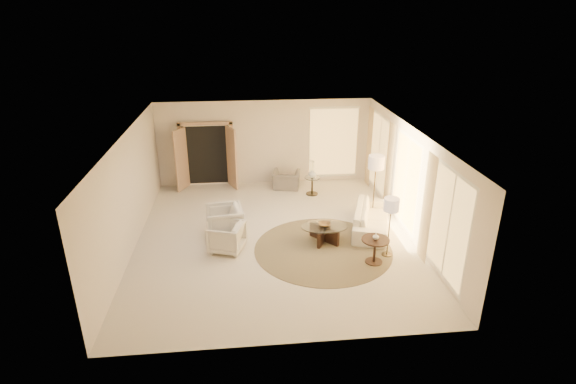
{
  "coord_description": "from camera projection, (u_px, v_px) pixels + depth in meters",
  "views": [
    {
      "loc": [
        -0.71,
        -10.32,
        5.56
      ],
      "look_at": [
        0.4,
        0.4,
        1.1
      ],
      "focal_mm": 28.0,
      "sensor_mm": 36.0,
      "label": 1
    }
  ],
  "objects": [
    {
      "name": "coffee_table",
      "position": [
        324.0,
        231.0,
        11.39
      ],
      "size": [
        1.34,
        1.34,
        0.44
      ],
      "rotation": [
        0.0,
        0.0,
        0.12
      ],
      "color": "black",
      "rests_on": "room"
    },
    {
      "name": "floor_lamp_near",
      "position": [
        376.0,
        165.0,
        12.31
      ],
      "size": [
        0.44,
        0.44,
        1.8
      ],
      "rotation": [
        0.0,
        0.0,
        0.24
      ],
      "color": "#2E271C",
      "rests_on": "room"
    },
    {
      "name": "french_doors",
      "position": [
        207.0,
        156.0,
        14.6
      ],
      "size": [
        1.95,
        0.66,
        2.16
      ],
      "color": "tan",
      "rests_on": "room"
    },
    {
      "name": "end_vase",
      "position": [
        376.0,
        237.0,
        10.28
      ],
      "size": [
        0.17,
        0.17,
        0.15
      ],
      "primitive_type": "imported",
      "rotation": [
        0.0,
        0.0,
        -0.2
      ],
      "color": "white",
      "rests_on": "end_table"
    },
    {
      "name": "area_rug",
      "position": [
        323.0,
        249.0,
        11.12
      ],
      "size": [
        4.27,
        4.27,
        0.01
      ],
      "primitive_type": "cylinder",
      "rotation": [
        0.0,
        0.0,
        -0.3
      ],
      "color": "#413625",
      "rests_on": "room"
    },
    {
      "name": "bowl",
      "position": [
        325.0,
        224.0,
        11.32
      ],
      "size": [
        0.31,
        0.31,
        0.08
      ],
      "primitive_type": "imported",
      "rotation": [
        0.0,
        0.0,
        -0.01
      ],
      "color": "brown",
      "rests_on": "coffee_table"
    },
    {
      "name": "floor_lamp_far",
      "position": [
        391.0,
        207.0,
        10.37
      ],
      "size": [
        0.36,
        0.36,
        1.49
      ],
      "rotation": [
        0.0,
        0.0,
        -0.01
      ],
      "color": "#2E271C",
      "rests_on": "room"
    },
    {
      "name": "curtains_right",
      "position": [
        393.0,
        173.0,
        12.43
      ],
      "size": [
        0.06,
        5.2,
        2.6
      ],
      "primitive_type": null,
      "color": "#D5BA8B",
      "rests_on": "room"
    },
    {
      "name": "windows_right",
      "position": [
        407.0,
        183.0,
        11.58
      ],
      "size": [
        0.1,
        6.4,
        2.4
      ],
      "primitive_type": null,
      "color": "#FDC665",
      "rests_on": "room"
    },
    {
      "name": "sofa",
      "position": [
        371.0,
        218.0,
        12.01
      ],
      "size": [
        1.52,
        2.36,
        0.64
      ],
      "primitive_type": "imported",
      "rotation": [
        0.0,
        0.0,
        1.25
      ],
      "color": "silver",
      "rests_on": "room"
    },
    {
      "name": "armchair_left",
      "position": [
        224.0,
        220.0,
        11.56
      ],
      "size": [
        0.95,
        1.0,
        0.92
      ],
      "primitive_type": "imported",
      "rotation": [
        0.0,
        0.0,
        -1.44
      ],
      "color": "silver",
      "rests_on": "room"
    },
    {
      "name": "accent_chair",
      "position": [
        286.0,
        177.0,
        14.72
      ],
      "size": [
        0.97,
        0.73,
        0.77
      ],
      "primitive_type": "imported",
      "rotation": [
        0.0,
        0.0,
        2.95
      ],
      "color": "gray",
      "rests_on": "room"
    },
    {
      "name": "end_table",
      "position": [
        375.0,
        247.0,
        10.39
      ],
      "size": [
        0.65,
        0.65,
        0.61
      ],
      "rotation": [
        0.0,
        0.0,
        -0.21
      ],
      "color": "black",
      "rests_on": "room"
    },
    {
      "name": "room",
      "position": [
        274.0,
        188.0,
        11.15
      ],
      "size": [
        7.04,
        8.04,
        2.83
      ],
      "color": "beige",
      "rests_on": "ground"
    },
    {
      "name": "side_vase",
      "position": [
        312.0,
        173.0,
        14.1
      ],
      "size": [
        0.33,
        0.33,
        0.28
      ],
      "primitive_type": "imported",
      "rotation": [
        0.0,
        0.0,
        0.31
      ],
      "color": "white",
      "rests_on": "side_table"
    },
    {
      "name": "armchair_right",
      "position": [
        227.0,
        236.0,
        10.93
      ],
      "size": [
        0.93,
        0.96,
        0.79
      ],
      "primitive_type": "imported",
      "rotation": [
        0.0,
        0.0,
        -1.89
      ],
      "color": "silver",
      "rests_on": "room"
    },
    {
      "name": "side_table",
      "position": [
        312.0,
        184.0,
        14.24
      ],
      "size": [
        0.5,
        0.5,
        0.58
      ],
      "rotation": [
        0.0,
        0.0,
        0.44
      ],
      "color": "#2E271C",
      "rests_on": "room"
    },
    {
      "name": "window_back_corner",
      "position": [
        333.0,
        143.0,
        15.01
      ],
      "size": [
        1.7,
        0.1,
        2.4
      ],
      "primitive_type": null,
      "color": "#FDC665",
      "rests_on": "room"
    }
  ]
}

